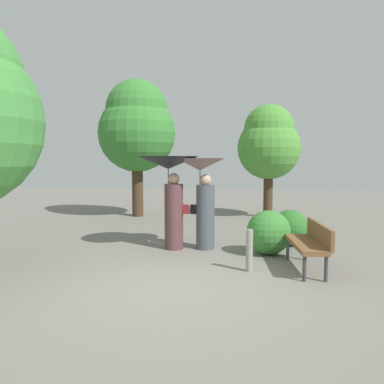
# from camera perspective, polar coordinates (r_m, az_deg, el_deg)

# --- Properties ---
(ground_plane) EXTENTS (40.00, 40.00, 0.00)m
(ground_plane) POSITION_cam_1_polar(r_m,az_deg,el_deg) (6.04, -3.34, -13.92)
(ground_plane) COLOR slate
(person_left) EXTENTS (1.34, 1.34, 2.02)m
(person_left) POSITION_cam_1_polar(r_m,az_deg,el_deg) (8.27, -3.29, 1.78)
(person_left) COLOR #563338
(person_left) RESTS_ON ground
(person_right) EXTENTS (1.08, 1.08, 1.98)m
(person_right) POSITION_cam_1_polar(r_m,az_deg,el_deg) (8.27, 1.56, 0.80)
(person_right) COLOR #474C56
(person_right) RESTS_ON ground
(park_bench) EXTENTS (0.58, 1.53, 0.83)m
(park_bench) POSITION_cam_1_polar(r_m,az_deg,el_deg) (7.07, 17.29, -7.06)
(park_bench) COLOR #38383D
(park_bench) RESTS_ON ground
(tree_near_right) EXTENTS (2.12, 2.12, 3.83)m
(tree_near_right) POSITION_cam_1_polar(r_m,az_deg,el_deg) (13.21, 11.44, 7.29)
(tree_near_right) COLOR #42301E
(tree_near_right) RESTS_ON ground
(tree_mid_left) EXTENTS (2.65, 2.65, 4.69)m
(tree_mid_left) POSITION_cam_1_polar(r_m,az_deg,el_deg) (13.35, -8.27, 9.71)
(tree_mid_left) COLOR #42301E
(tree_mid_left) RESTS_ON ground
(bush_path_left) EXTENTS (0.81, 0.81, 0.81)m
(bush_path_left) POSITION_cam_1_polar(r_m,az_deg,el_deg) (8.99, 14.42, -5.18)
(bush_path_left) COLOR #2D6B28
(bush_path_left) RESTS_ON ground
(bush_path_right) EXTENTS (0.91, 0.91, 0.91)m
(bush_path_right) POSITION_cam_1_polar(r_m,az_deg,el_deg) (8.02, 11.41, -5.95)
(bush_path_right) COLOR #387F33
(bush_path_right) RESTS_ON ground
(path_marker_post) EXTENTS (0.12, 0.12, 0.74)m
(path_marker_post) POSITION_cam_1_polar(r_m,az_deg,el_deg) (6.77, 8.59, -8.65)
(path_marker_post) COLOR gray
(path_marker_post) RESTS_ON ground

